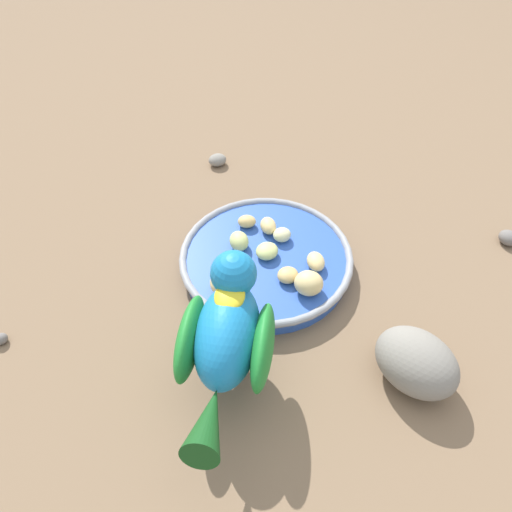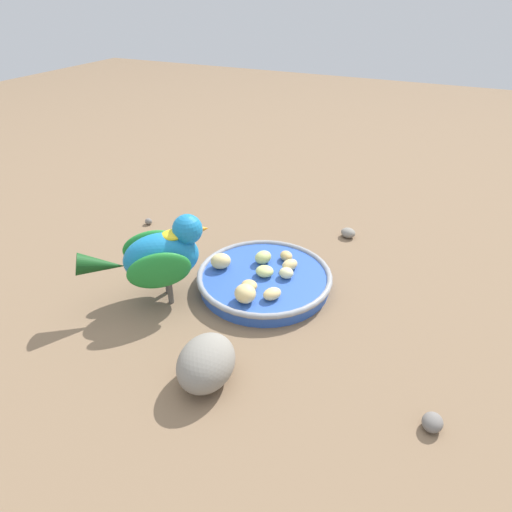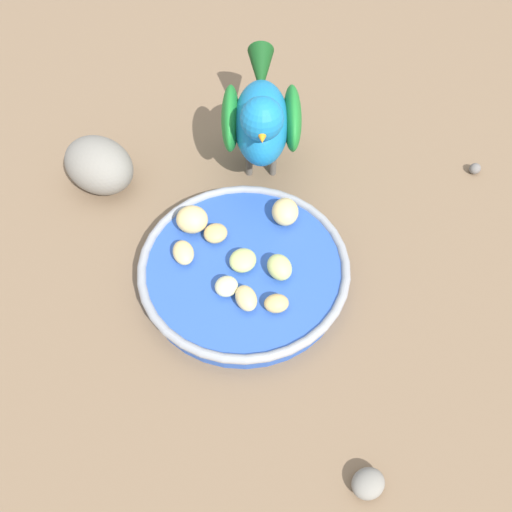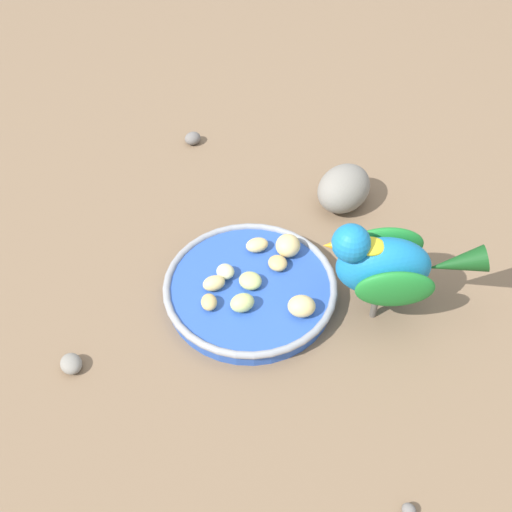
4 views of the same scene
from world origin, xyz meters
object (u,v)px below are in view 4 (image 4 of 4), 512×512
at_px(apple_piece_6, 278,263).
at_px(apple_piece_0, 288,246).
at_px(pebble_1, 71,364).
at_px(apple_piece_3, 257,245).
at_px(pebble_2, 409,510).
at_px(feeding_bowl, 250,289).
at_px(apple_piece_4, 209,302).
at_px(parrot, 387,264).
at_px(pebble_0, 193,138).
at_px(apple_piece_5, 214,283).
at_px(apple_piece_1, 242,303).
at_px(apple_piece_2, 250,281).
at_px(rock_large, 344,188).
at_px(apple_piece_8, 302,305).
at_px(apple_piece_7, 225,272).

bearing_deg(apple_piece_6, apple_piece_0, 13.66).
bearing_deg(pebble_1, apple_piece_3, -9.31).
height_order(apple_piece_6, pebble_2, apple_piece_6).
height_order(apple_piece_0, pebble_1, apple_piece_0).
relative_size(feeding_bowl, apple_piece_4, 9.08).
distance_m(apple_piece_3, parrot, 0.19).
relative_size(pebble_0, pebble_1, 0.91).
height_order(apple_piece_4, apple_piece_5, apple_piece_5).
xyz_separation_m(feeding_bowl, apple_piece_1, (-0.04, -0.02, 0.02)).
distance_m(feeding_bowl, apple_piece_6, 0.05).
height_order(apple_piece_2, pebble_0, apple_piece_2).
relative_size(apple_piece_3, pebble_2, 2.00).
bearing_deg(pebble_2, apple_piece_4, 82.76).
bearing_deg(rock_large, pebble_1, 172.00).
height_order(apple_piece_1, pebble_2, apple_piece_1).
height_order(apple_piece_0, parrot, parrot).
height_order(apple_piece_3, pebble_1, apple_piece_3).
xyz_separation_m(apple_piece_8, rock_large, (0.22, 0.10, -0.00)).
height_order(apple_piece_0, apple_piece_1, apple_piece_0).
bearing_deg(apple_piece_5, apple_piece_7, 8.02).
xyz_separation_m(apple_piece_2, rock_large, (0.23, 0.02, 0.00)).
bearing_deg(apple_piece_1, apple_piece_5, 89.97).
bearing_deg(apple_piece_8, apple_piece_6, 63.48).
bearing_deg(pebble_0, feeding_bowl, -121.21).
bearing_deg(apple_piece_7, pebble_2, -104.76).
bearing_deg(apple_piece_4, apple_piece_3, 10.92).
bearing_deg(apple_piece_5, rock_large, -2.71).
xyz_separation_m(apple_piece_2, apple_piece_6, (0.05, -0.01, -0.00)).
relative_size(feeding_bowl, apple_piece_0, 6.45).
bearing_deg(apple_piece_4, apple_piece_6, -10.42).
bearing_deg(rock_large, apple_piece_5, 177.29).
distance_m(parrot, pebble_0, 0.46).
xyz_separation_m(apple_piece_4, apple_piece_5, (0.03, 0.02, 0.00)).
distance_m(apple_piece_0, apple_piece_1, 0.12).
distance_m(apple_piece_3, pebble_0, 0.30).
xyz_separation_m(rock_large, pebble_2, (-0.34, -0.35, -0.03)).
height_order(apple_piece_2, pebble_1, apple_piece_2).
height_order(apple_piece_0, apple_piece_8, apple_piece_0).
height_order(apple_piece_2, rock_large, rock_large).
bearing_deg(apple_piece_5, pebble_0, 50.97).
xyz_separation_m(apple_piece_4, rock_large, (0.30, 0.00, 0.00)).
xyz_separation_m(apple_piece_6, apple_piece_8, (-0.04, -0.08, 0.01)).
bearing_deg(apple_piece_6, apple_piece_2, 173.42).
height_order(parrot, rock_large, parrot).
distance_m(apple_piece_6, pebble_2, 0.36).
bearing_deg(apple_piece_2, apple_piece_4, 166.66).
relative_size(feeding_bowl, pebble_2, 14.75).
bearing_deg(apple_piece_0, pebble_0, 70.99).
xyz_separation_m(apple_piece_5, rock_large, (0.27, -0.01, 0.00)).
relative_size(apple_piece_2, parrot, 0.18).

